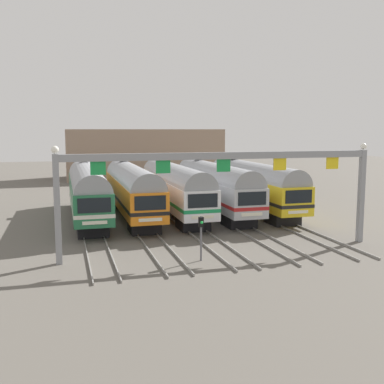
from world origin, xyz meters
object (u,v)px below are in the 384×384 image
object	(u,v)px
commuter_train_green	(87,189)
commuter_train_yellow	(253,184)
yard_signal_mast	(201,230)
catenary_gantry	(223,172)
commuter_train_white	(174,186)
commuter_train_orange	(132,188)
commuter_train_stainless	(215,185)

from	to	relation	value
commuter_train_green	commuter_train_yellow	world-z (taller)	same
commuter_train_yellow	yard_signal_mast	distance (m)	18.02
catenary_gantry	yard_signal_mast	distance (m)	4.17
commuter_train_white	catenary_gantry	bearing A→B (deg)	-90.00
commuter_train_orange	commuter_train_stainless	bearing A→B (deg)	0.00
catenary_gantry	commuter_train_yellow	bearing A→B (deg)	59.85
commuter_train_green	commuter_train_yellow	xyz separation A→B (m)	(15.68, 0.00, 0.00)
commuter_train_white	commuter_train_yellow	bearing A→B (deg)	0.00
commuter_train_green	catenary_gantry	xyz separation A→B (m)	(7.84, -13.50, 2.54)
commuter_train_white	commuter_train_yellow	distance (m)	7.84
commuter_train_orange	catenary_gantry	distance (m)	14.28
commuter_train_stainless	catenary_gantry	size ratio (longest dim) A/B	0.86
commuter_train_stainless	yard_signal_mast	bearing A→B (deg)	-111.27
catenary_gantry	commuter_train_stainless	bearing A→B (deg)	73.81
commuter_train_green	yard_signal_mast	world-z (taller)	commuter_train_green
commuter_train_orange	catenary_gantry	world-z (taller)	catenary_gantry
commuter_train_green	commuter_train_stainless	bearing A→B (deg)	0.00
commuter_train_orange	commuter_train_stainless	world-z (taller)	same
commuter_train_green	catenary_gantry	distance (m)	15.82
commuter_train_orange	commuter_train_stainless	xyz separation A→B (m)	(7.84, 0.00, 0.00)
commuter_train_green	commuter_train_white	bearing A→B (deg)	0.00
commuter_train_green	commuter_train_white	size ratio (longest dim) A/B	1.00
commuter_train_yellow	commuter_train_orange	bearing A→B (deg)	180.00
commuter_train_green	commuter_train_orange	world-z (taller)	same
yard_signal_mast	commuter_train_stainless	bearing A→B (deg)	68.73
commuter_train_yellow	catenary_gantry	size ratio (longest dim) A/B	0.86
catenary_gantry	commuter_train_green	bearing A→B (deg)	120.15
commuter_train_orange	catenary_gantry	xyz separation A→B (m)	(3.92, -13.50, 2.54)
commuter_train_yellow	commuter_train_white	bearing A→B (deg)	180.00
commuter_train_orange	yard_signal_mast	xyz separation A→B (m)	(1.96, -15.10, -0.77)
commuter_train_green	commuter_train_orange	distance (m)	3.92
commuter_train_white	commuter_train_stainless	world-z (taller)	same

